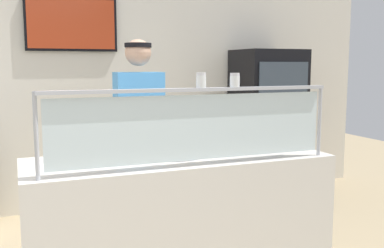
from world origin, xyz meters
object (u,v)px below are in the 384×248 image
at_px(pepper_flake_shaker, 235,81).
at_px(worker_figure, 140,133).
at_px(pizza_tray, 174,153).
at_px(parmesan_shaker, 201,81).
at_px(drink_fridge, 267,125).
at_px(pizza_server, 181,150).

height_order(pepper_flake_shaker, worker_figure, worker_figure).
distance_m(pizza_tray, pepper_flake_shaker, 0.67).
bearing_deg(pizza_tray, parmesan_shaker, -83.00).
xyz_separation_m(worker_figure, drink_fridge, (1.77, 0.95, -0.14)).
bearing_deg(parmesan_shaker, worker_figure, 95.46).
height_order(parmesan_shaker, pepper_flake_shaker, parmesan_shaker).
height_order(pizza_server, drink_fridge, drink_fridge).
xyz_separation_m(pizza_tray, parmesan_shaker, (0.04, -0.36, 0.50)).
bearing_deg(drink_fridge, pepper_flake_shaker, -126.07).
bearing_deg(worker_figure, pepper_flake_shaker, -72.71).
bearing_deg(drink_fridge, pizza_server, -135.49).
distance_m(pizza_server, drink_fridge, 2.34).
bearing_deg(pepper_flake_shaker, pizza_tray, 126.45).
height_order(pizza_tray, pizza_server, pizza_server).
relative_size(pizza_tray, parmesan_shaker, 4.83).
height_order(pepper_flake_shaker, drink_fridge, drink_fridge).
xyz_separation_m(pepper_flake_shaker, worker_figure, (-0.32, 1.04, -0.45)).
height_order(pizza_tray, worker_figure, worker_figure).
relative_size(pizza_server, worker_figure, 0.16).
bearing_deg(drink_fridge, pizza_tray, -136.59).
bearing_deg(pizza_server, worker_figure, 83.29).
distance_m(worker_figure, drink_fridge, 2.01).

